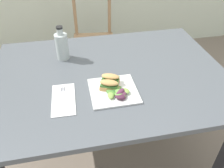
{
  "coord_description": "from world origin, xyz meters",
  "views": [
    {
      "loc": [
        -0.26,
        -1.09,
        1.52
      ],
      "look_at": [
        -0.07,
        -0.13,
        0.76
      ],
      "focal_mm": 37.25,
      "sensor_mm": 36.0,
      "label": 1
    }
  ],
  "objects_px": {
    "chair_wooden_far": "(93,40)",
    "sandwich_half_back": "(110,79)",
    "sandwich_half_front": "(109,85)",
    "bottle_cold_brew": "(62,47)",
    "dining_table": "(111,88)",
    "plate_lunch": "(114,91)",
    "fork_on_napkin": "(63,97)"
  },
  "relations": [
    {
      "from": "chair_wooden_far",
      "to": "plate_lunch",
      "type": "xyz_separation_m",
      "value": [
        -0.04,
        -1.18,
        0.3
      ]
    },
    {
      "from": "sandwich_half_back",
      "to": "fork_on_napkin",
      "type": "height_order",
      "value": "sandwich_half_back"
    },
    {
      "from": "plate_lunch",
      "to": "sandwich_half_back",
      "type": "bearing_deg",
      "value": 93.21
    },
    {
      "from": "dining_table",
      "to": "chair_wooden_far",
      "type": "height_order",
      "value": "chair_wooden_far"
    },
    {
      "from": "sandwich_half_front",
      "to": "sandwich_half_back",
      "type": "bearing_deg",
      "value": 72.0
    },
    {
      "from": "chair_wooden_far",
      "to": "sandwich_half_back",
      "type": "distance_m",
      "value": 1.16
    },
    {
      "from": "plate_lunch",
      "to": "sandwich_half_front",
      "type": "xyz_separation_m",
      "value": [
        -0.02,
        0.01,
        0.03
      ]
    },
    {
      "from": "chair_wooden_far",
      "to": "sandwich_half_front",
      "type": "bearing_deg",
      "value": -93.1
    },
    {
      "from": "sandwich_half_back",
      "to": "sandwich_half_front",
      "type": "bearing_deg",
      "value": -108.0
    },
    {
      "from": "chair_wooden_far",
      "to": "sandwich_half_front",
      "type": "relative_size",
      "value": 8.14
    },
    {
      "from": "plate_lunch",
      "to": "sandwich_half_back",
      "type": "distance_m",
      "value": 0.07
    },
    {
      "from": "chair_wooden_far",
      "to": "dining_table",
      "type": "bearing_deg",
      "value": -91.45
    },
    {
      "from": "chair_wooden_far",
      "to": "plate_lunch",
      "type": "distance_m",
      "value": 1.21
    },
    {
      "from": "sandwich_half_front",
      "to": "sandwich_half_back",
      "type": "relative_size",
      "value": 1.0
    },
    {
      "from": "plate_lunch",
      "to": "sandwich_half_front",
      "type": "bearing_deg",
      "value": 150.03
    },
    {
      "from": "chair_wooden_far",
      "to": "sandwich_half_back",
      "type": "height_order",
      "value": "chair_wooden_far"
    },
    {
      "from": "sandwich_half_front",
      "to": "bottle_cold_brew",
      "type": "relative_size",
      "value": 0.5
    },
    {
      "from": "sandwich_half_back",
      "to": "bottle_cold_brew",
      "type": "bearing_deg",
      "value": 126.13
    },
    {
      "from": "chair_wooden_far",
      "to": "bottle_cold_brew",
      "type": "bearing_deg",
      "value": -110.02
    },
    {
      "from": "dining_table",
      "to": "plate_lunch",
      "type": "xyz_separation_m",
      "value": [
        -0.02,
        -0.16,
        0.12
      ]
    },
    {
      "from": "plate_lunch",
      "to": "sandwich_half_front",
      "type": "height_order",
      "value": "sandwich_half_front"
    },
    {
      "from": "sandwich_half_front",
      "to": "bottle_cold_brew",
      "type": "bearing_deg",
      "value": 120.36
    },
    {
      "from": "chair_wooden_far",
      "to": "fork_on_napkin",
      "type": "height_order",
      "value": "chair_wooden_far"
    },
    {
      "from": "fork_on_napkin",
      "to": "chair_wooden_far",
      "type": "bearing_deg",
      "value": 75.54
    },
    {
      "from": "chair_wooden_far",
      "to": "fork_on_napkin",
      "type": "distance_m",
      "value": 1.24
    },
    {
      "from": "dining_table",
      "to": "sandwich_half_back",
      "type": "distance_m",
      "value": 0.18
    },
    {
      "from": "chair_wooden_far",
      "to": "fork_on_napkin",
      "type": "xyz_separation_m",
      "value": [
        -0.3,
        -1.17,
        0.3
      ]
    },
    {
      "from": "chair_wooden_far",
      "to": "sandwich_half_front",
      "type": "distance_m",
      "value": 1.21
    },
    {
      "from": "chair_wooden_far",
      "to": "sandwich_half_back",
      "type": "xyz_separation_m",
      "value": [
        -0.05,
        -1.11,
        0.33
      ]
    },
    {
      "from": "dining_table",
      "to": "chair_wooden_far",
      "type": "xyz_separation_m",
      "value": [
        0.03,
        1.01,
        -0.18
      ]
    },
    {
      "from": "plate_lunch",
      "to": "chair_wooden_far",
      "type": "bearing_deg",
      "value": 87.93
    },
    {
      "from": "bottle_cold_brew",
      "to": "plate_lunch",
      "type": "bearing_deg",
      "value": -58.19
    }
  ]
}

